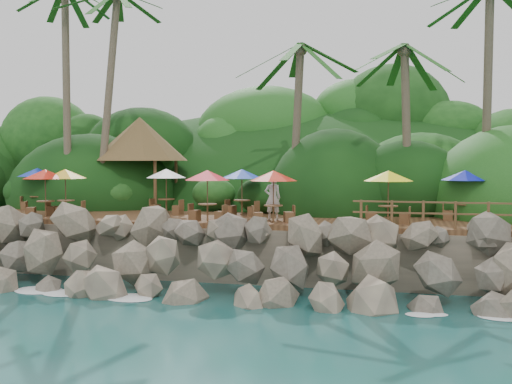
# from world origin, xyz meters

# --- Properties ---
(ground) EXTENTS (140.00, 140.00, 0.00)m
(ground) POSITION_xyz_m (0.00, 0.00, 0.00)
(ground) COLOR #19514F
(ground) RESTS_ON ground
(land_base) EXTENTS (32.00, 25.20, 2.10)m
(land_base) POSITION_xyz_m (0.00, 16.00, 1.05)
(land_base) COLOR gray
(land_base) RESTS_ON ground
(jungle_hill) EXTENTS (44.80, 28.00, 15.40)m
(jungle_hill) POSITION_xyz_m (0.00, 23.50, 0.00)
(jungle_hill) COLOR #143811
(jungle_hill) RESTS_ON ground
(seawall) EXTENTS (29.00, 4.00, 2.30)m
(seawall) POSITION_xyz_m (0.00, 2.00, 1.15)
(seawall) COLOR gray
(seawall) RESTS_ON ground
(terrace) EXTENTS (26.00, 5.00, 0.20)m
(terrace) POSITION_xyz_m (0.00, 6.00, 2.20)
(terrace) COLOR brown
(terrace) RESTS_ON land_base
(jungle_foliage) EXTENTS (44.00, 16.00, 12.00)m
(jungle_foliage) POSITION_xyz_m (0.00, 15.00, 0.00)
(jungle_foliage) COLOR #143811
(jungle_foliage) RESTS_ON ground
(foam_line) EXTENTS (25.20, 0.80, 0.06)m
(foam_line) POSITION_xyz_m (0.00, 0.30, 0.03)
(foam_line) COLOR white
(foam_line) RESTS_ON ground
(palms) EXTENTS (28.82, 6.80, 12.29)m
(palms) POSITION_xyz_m (1.87, 8.57, 11.54)
(palms) COLOR brown
(palms) RESTS_ON ground
(palapa) EXTENTS (4.88, 4.88, 4.60)m
(palapa) POSITION_xyz_m (-6.99, 9.88, 5.79)
(palapa) COLOR brown
(palapa) RESTS_ON ground
(dining_clusters) EXTENTS (22.91, 4.83, 2.04)m
(dining_clusters) POSITION_xyz_m (-1.06, 5.85, 4.00)
(dining_clusters) COLOR brown
(dining_clusters) RESTS_ON terrace
(railing) EXTENTS (8.30, 0.10, 1.00)m
(railing) POSITION_xyz_m (8.38, 3.65, 2.91)
(railing) COLOR brown
(railing) RESTS_ON terrace
(waiter) EXTENTS (0.77, 0.63, 1.80)m
(waiter) POSITION_xyz_m (0.84, 5.44, 3.20)
(waiter) COLOR white
(waiter) RESTS_ON terrace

